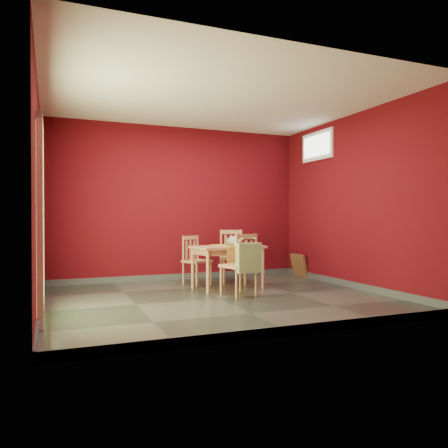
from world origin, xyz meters
name	(u,v)px	position (x,y,z in m)	size (l,w,h in m)	color
ground	(219,298)	(0.00, 0.00, 0.00)	(4.50, 4.50, 0.00)	#2D342D
room_shell	(219,295)	(0.00, 0.00, 0.05)	(4.50, 4.50, 4.50)	#52080F
doorway	(39,214)	(-2.23, -0.40, 1.12)	(0.06, 1.01, 2.13)	#B7D838
window	(317,146)	(2.23, 1.00, 2.35)	(0.05, 0.90, 0.50)	white
outlet_plate	(259,259)	(1.60, 1.99, 0.30)	(0.08, 0.01, 0.12)	silver
dining_table	(228,251)	(0.42, 0.71, 0.58)	(1.13, 0.75, 0.66)	#B47854
table_runner	(230,249)	(0.42, 0.60, 0.61)	(0.38, 0.67, 0.32)	#AD792C
chair_far_left	(195,259)	(0.10, 1.33, 0.41)	(0.49, 0.49, 0.80)	#B47854
chair_far_right	(232,255)	(0.77, 1.35, 0.45)	(0.50, 0.50, 0.89)	#B47854
chair_near	(240,264)	(0.34, 0.06, 0.44)	(0.50, 0.50, 0.87)	#B47854
tote_bag	(249,258)	(0.37, -0.14, 0.55)	(0.34, 0.20, 0.47)	#7E9861
cat	(234,239)	(0.51, 0.67, 0.77)	(0.22, 0.42, 0.21)	slate
picture_frame	(299,265)	(2.19, 1.52, 0.21)	(0.15, 0.42, 0.42)	brown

